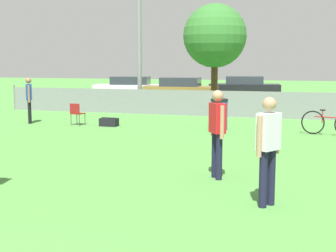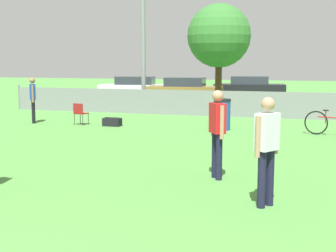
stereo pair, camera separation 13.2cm
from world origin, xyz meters
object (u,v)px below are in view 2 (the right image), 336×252
Objects in this scene: gear_bag_sideline at (112,122)px; spectator_in_blue at (33,97)px; tree_near_pole at (219,36)px; player_receiver_white at (267,144)px; trash_bin at (222,114)px; parked_car_dark at (249,87)px; parked_car_white at (135,88)px; folding_chair_sideline at (80,112)px; bicycle_sideline at (333,124)px; parked_car_tan at (185,90)px; player_defender_red at (217,128)px.

spectator_in_blue is at bearing -177.97° from gear_bag_sideline.
tree_near_pole is 2.88× the size of player_receiver_white.
parked_car_dark reaches higher than trash_bin.
parked_car_white is (-0.92, 12.89, -0.32)m from spectator_in_blue.
folding_chair_sideline reaches higher than gear_bag_sideline.
bicycle_sideline is at bearing -4.73° from trash_bin.
bicycle_sideline is 13.73m from parked_car_tan.
spectator_in_blue is at bearing -108.26° from parked_car_tan.
spectator_in_blue reaches higher than parked_car_dark.
parked_car_tan is (-7.91, 11.22, 0.30)m from bicycle_sideline.
player_receiver_white reaches higher than bicycle_sideline.
tree_near_pole is 6.28× the size of folding_chair_sideline.
player_receiver_white is 0.37× the size of parked_car_dark.
player_receiver_white reaches higher than parked_car_dark.
player_receiver_white reaches higher than gear_bag_sideline.
spectator_in_blue reaches higher than parked_car_tan.
tree_near_pole reaches higher than parked_car_tan.
player_receiver_white is 8.63m from trash_bin.
gear_bag_sideline is at bearing 70.24° from player_receiver_white.
parked_car_tan reaches higher than gear_bag_sideline.
spectator_in_blue is 2.03m from folding_chair_sideline.
parked_car_tan reaches higher than trash_bin.
tree_near_pole reaches higher than gear_bag_sideline.
spectator_in_blue reaches higher than bicycle_sideline.
parked_car_white reaches higher than trash_bin.
spectator_in_blue is (-5.72, -6.95, -2.53)m from tree_near_pole.
player_defender_red is at bearing -92.46° from bicycle_sideline.
player_receiver_white is at bearing -90.07° from parked_car_dark.
folding_chair_sideline is at bearing -113.43° from parked_car_dark.
parked_car_dark is at bearing 152.57° from player_defender_red.
parked_car_tan is (-6.64, 19.22, -0.32)m from player_receiver_white.
player_receiver_white is 2.73× the size of gear_bag_sideline.
parked_car_white is (-8.11, 12.52, 0.14)m from trash_bin.
trash_bin reaches higher than bicycle_sideline.
folding_chair_sideline is at bearing -86.49° from parked_car_white.
player_defender_red reaches higher than folding_chair_sideline.
player_defender_red is 1.01× the size of bicycle_sideline.
parked_car_white is at bearing -168.91° from parked_car_dark.
player_defender_red reaches higher than trash_bin.
trash_bin is at bearing -77.42° from tree_near_pole.
player_receiver_white reaches higher than parked_car_white.
trash_bin is (-1.20, 6.74, -0.48)m from player_defender_red.
spectator_in_blue is 0.36× the size of parked_car_white.
parked_car_dark is (6.07, 15.37, -0.31)m from spectator_in_blue.
parked_car_dark reaches higher than folding_chair_sideline.
player_receiver_white is 10.97m from folding_chair_sideline.
spectator_in_blue is at bearing -120.00° from parked_car_dark.
player_defender_red is 6.87m from trash_bin.
trash_bin is (1.47, -6.58, -3.00)m from tree_near_pole.
tree_near_pole is 5.92m from parked_car_tan.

